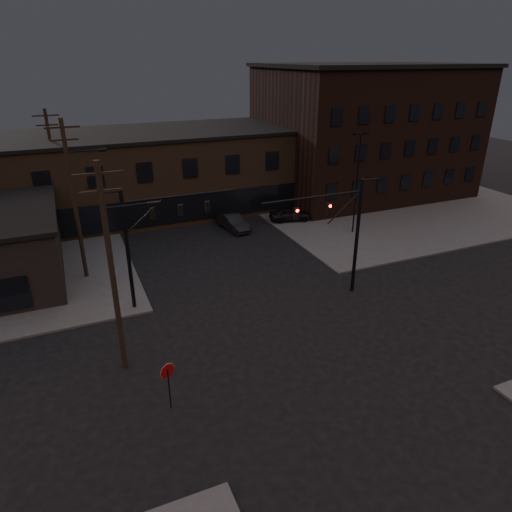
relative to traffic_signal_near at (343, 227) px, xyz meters
The scene contains 15 objects.
ground 8.56m from the traffic_signal_near, 139.97° to the right, with size 140.00×140.00×0.00m, color black.
sidewalk_ne 24.63m from the traffic_signal_near, 46.44° to the left, with size 30.00×30.00×0.15m, color #474744.
building_row 24.12m from the traffic_signal_near, 102.84° to the left, with size 40.00×12.00×8.00m, color #4C3B28.
building_right 27.27m from the traffic_signal_near, 52.26° to the left, with size 22.00×16.00×14.00m, color black.
traffic_signal_near is the anchor object (origin of this frame).
traffic_signal_far 12.57m from the traffic_signal_near, 163.83° to the left, with size 7.12×0.24×8.00m.
stop_sign 15.17m from the traffic_signal_near, 154.10° to the right, with size 0.72×0.33×2.48m.
utility_pole_near 15.03m from the traffic_signal_near, behind, with size 3.70×0.28×11.00m.
utility_pole_mid 18.47m from the traffic_signal_near, 148.97° to the left, with size 3.70×0.28×11.50m.
utility_pole_far 27.33m from the traffic_signal_near, 128.10° to the left, with size 2.20×0.28×11.00m.
lot_light_a 12.21m from the traffic_signal_near, 51.18° to the left, with size 1.50×0.28×9.14m.
lot_light_b 19.92m from the traffic_signal_near, 46.74° to the left, with size 1.50×0.28×9.14m.
parked_car_lot_a 15.58m from the traffic_signal_near, 75.85° to the left, with size 1.61×4.00×1.36m, color black.
parked_car_lot_b 22.27m from the traffic_signal_near, 66.38° to the left, with size 2.03×4.98×1.45m, color #A7A7A9.
car_crossing 15.61m from the traffic_signal_near, 98.52° to the left, with size 1.54×4.42×1.46m, color black.
Camera 1 is at (-10.93, -18.94, 15.17)m, focal length 32.00 mm.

